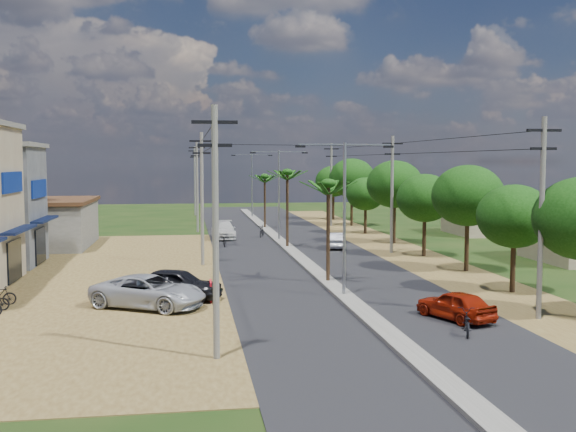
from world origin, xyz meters
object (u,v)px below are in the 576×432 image
car_red_near (455,306)px  car_parked_dark (177,285)px  roadside_sign (211,291)px  car_parked_silver (149,292)px  car_white_far (223,231)px  car_silver_mid (337,241)px  moto_rider_east (467,323)px

car_red_near → car_parked_dark: (-12.27, 6.31, 0.13)m
car_parked_dark → roadside_sign: bearing=-88.8°
car_parked_silver → roadside_sign: 3.21m
car_red_near → car_parked_dark: 13.80m
car_parked_dark → car_white_far: bearing=13.8°
car_red_near → car_parked_dark: car_parked_dark is taller
car_red_near → car_silver_mid: size_ratio=1.00×
car_white_far → car_parked_dark: car_parked_dark is taller
car_silver_mid → car_parked_dark: car_parked_dark is taller
moto_rider_east → roadside_sign: bearing=-18.9°
roadside_sign → car_parked_silver: bearing=-158.3°
car_silver_mid → moto_rider_east: bearing=99.6°
car_parked_dark → moto_rider_east: size_ratio=2.40×
car_parked_silver → car_silver_mid: bearing=-5.6°
car_parked_dark → moto_rider_east: (11.70, -8.86, -0.28)m
car_silver_mid → moto_rider_east: 27.52m
car_red_near → car_parked_silver: bearing=-40.8°
car_red_near → car_parked_dark: size_ratio=0.83×
car_silver_mid → roadside_sign: 22.10m
car_silver_mid → roadside_sign: size_ratio=3.10×
car_red_near → car_parked_silver: 14.34m
car_silver_mid → car_parked_dark: bearing=67.5°
car_white_far → roadside_sign: bearing=-93.5°
roadside_sign → car_parked_dark: bearing=160.4°
car_parked_silver → car_parked_dark: bearing=-8.5°
car_white_far → car_parked_dark: (-3.77, -26.94, 0.03)m
car_parked_silver → car_parked_dark: size_ratio=1.21×
car_white_far → car_parked_dark: 27.20m
car_white_far → car_red_near: bearing=-74.8°
car_red_near → car_silver_mid: (0.20, 24.96, -0.02)m
car_white_far → moto_rider_east: car_white_far is taller
car_silver_mid → car_white_far: (-8.70, 8.29, 0.12)m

